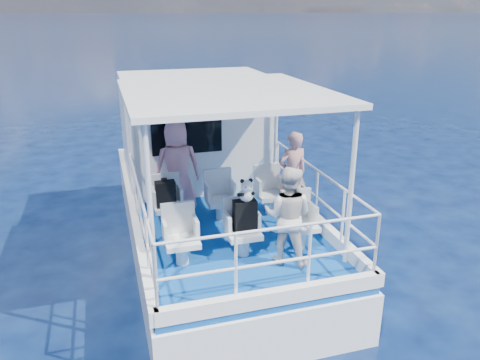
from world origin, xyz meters
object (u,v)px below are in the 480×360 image
at_px(passenger_port_fwd, 177,167).
at_px(passenger_stbd_aft, 288,216).
at_px(backpack_center, 245,216).
at_px(panda, 246,190).

bearing_deg(passenger_port_fwd, passenger_stbd_aft, 116.02).
distance_m(passenger_port_fwd, passenger_stbd_aft, 2.52).
height_order(passenger_stbd_aft, backpack_center, passenger_stbd_aft).
height_order(backpack_center, panda, panda).
bearing_deg(passenger_stbd_aft, backpack_center, 0.45).
distance_m(passenger_stbd_aft, backpack_center, 0.63).
bearing_deg(passenger_stbd_aft, passenger_port_fwd, -28.41).
bearing_deg(backpack_center, panda, -61.47).
relative_size(passenger_port_fwd, passenger_stbd_aft, 1.16).
distance_m(passenger_port_fwd, backpack_center, 2.00).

